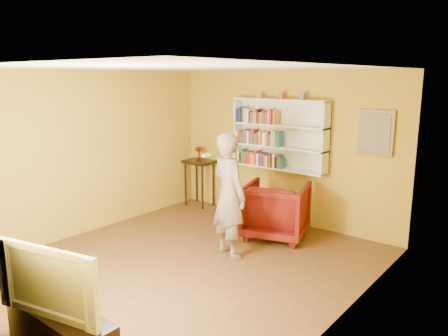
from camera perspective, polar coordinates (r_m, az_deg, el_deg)
The scene contains 16 objects.
room_shell at distance 5.98m, azimuth -4.84°, elevation -3.47°, with size 5.30×5.80×2.88m.
bookshelf at distance 7.75m, azimuth 7.45°, elevation 4.38°, with size 1.80×0.29×1.23m.
books_row_lower at distance 7.94m, azimuth 4.65°, elevation 1.20°, with size 0.98×0.19×0.27m.
books_row_middle at distance 7.87m, azimuth 4.73°, elevation 3.95°, with size 0.93×0.19×0.27m.
books_row_upper at distance 7.87m, azimuth 4.32°, elevation 6.73°, with size 0.83×0.19×0.27m.
ornament_left at distance 7.87m, azimuth 4.72°, elevation 9.43°, with size 0.07×0.07×0.10m, color #A28E2E.
ornament_centre at distance 7.63m, azimuth 7.55°, elevation 9.34°, with size 0.08×0.08×0.11m, color #AD3945.
ornament_right at distance 7.43m, azimuth 10.22°, elevation 9.21°, with size 0.08×0.08×0.11m, color #476076.
framed_painting at distance 7.08m, azimuth 19.21°, elevation 4.38°, with size 0.55×0.05×0.70m.
console_table at distance 8.83m, azimuth -3.26°, elevation -0.02°, with size 0.57×0.44×0.94m.
ruby_lustre at distance 8.76m, azimuth -3.28°, elevation 2.31°, with size 0.17×0.17×0.28m.
armchair at distance 7.20m, azimuth 6.81°, elevation -5.49°, with size 0.97×1.00×0.91m, color #450405.
person at distance 6.30m, azimuth 0.67°, elevation -3.58°, with size 0.67×0.44×1.83m, color #6B5A4F.
game_remote at distance 6.12m, azimuth -2.29°, elevation 1.70°, with size 0.04×0.15×0.04m, color white.
tv_cabinet at distance 4.63m, azimuth -20.50°, elevation -19.60°, with size 1.29×0.39×0.46m, color black.
television at distance 4.37m, azimuth -21.05°, elevation -13.21°, with size 1.17×0.15×0.68m, color black.
Camera 1 is at (3.98, -4.17, 2.59)m, focal length 35.00 mm.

